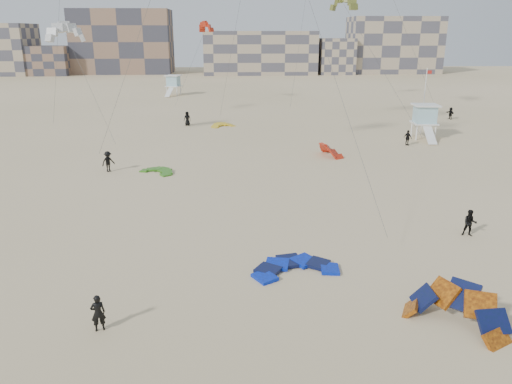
{
  "coord_description": "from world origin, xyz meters",
  "views": [
    {
      "loc": [
        1.72,
        -20.66,
        11.72
      ],
      "look_at": [
        2.99,
        6.0,
        3.14
      ],
      "focal_mm": 35.0,
      "sensor_mm": 36.0,
      "label": 1
    }
  ],
  "objects_px": {
    "kite_ground_blue": "(295,271)",
    "lifeguard_tower_near": "(424,122)",
    "kite_ground_orange": "(454,324)",
    "kitesurfer_main": "(98,313)"
  },
  "relations": [
    {
      "from": "lifeguard_tower_near",
      "to": "kite_ground_orange",
      "type": "bearing_deg",
      "value": -104.3
    },
    {
      "from": "kite_ground_blue",
      "to": "kite_ground_orange",
      "type": "height_order",
      "value": "kite_ground_orange"
    },
    {
      "from": "kite_ground_orange",
      "to": "lifeguard_tower_near",
      "type": "relative_size",
      "value": 0.79
    },
    {
      "from": "kite_ground_orange",
      "to": "kitesurfer_main",
      "type": "xyz_separation_m",
      "value": [
        -14.8,
        0.24,
        0.81
      ]
    },
    {
      "from": "kite_ground_blue",
      "to": "lifeguard_tower_near",
      "type": "distance_m",
      "value": 37.82
    },
    {
      "from": "kitesurfer_main",
      "to": "lifeguard_tower_near",
      "type": "height_order",
      "value": "lifeguard_tower_near"
    },
    {
      "from": "kite_ground_blue",
      "to": "kitesurfer_main",
      "type": "xyz_separation_m",
      "value": [
        -8.7,
        -4.95,
        0.81
      ]
    },
    {
      "from": "kite_ground_blue",
      "to": "kitesurfer_main",
      "type": "height_order",
      "value": "kitesurfer_main"
    },
    {
      "from": "lifeguard_tower_near",
      "to": "kite_ground_blue",
      "type": "bearing_deg",
      "value": -115.66
    },
    {
      "from": "kite_ground_blue",
      "to": "kite_ground_orange",
      "type": "relative_size",
      "value": 0.98
    }
  ]
}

